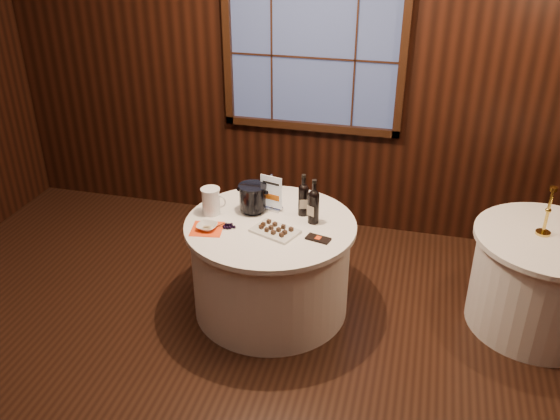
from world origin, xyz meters
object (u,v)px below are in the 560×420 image
(glass_pitcher, at_px, (211,201))
(port_bottle_right, at_px, (314,204))
(side_table, at_px, (542,281))
(chocolate_plate, at_px, (275,230))
(main_table, at_px, (271,266))
(port_bottle_left, at_px, (303,197))
(grape_bunch, at_px, (229,226))
(cracker_bowl, at_px, (207,227))
(sign_stand, at_px, (272,198))
(brass_candlestick, at_px, (547,217))
(chocolate_box, at_px, (318,239))
(ice_bucket, at_px, (253,198))

(glass_pitcher, bearing_deg, port_bottle_right, 1.85)
(side_table, distance_m, chocolate_plate, 2.02)
(main_table, height_order, port_bottle_left, port_bottle_left)
(grape_bunch, height_order, cracker_bowl, cracker_bowl)
(sign_stand, bearing_deg, brass_candlestick, 17.42)
(side_table, distance_m, port_bottle_right, 1.79)
(brass_candlestick, bearing_deg, chocolate_box, -162.90)
(side_table, relative_size, sign_stand, 3.69)
(brass_candlestick, bearing_deg, chocolate_plate, -166.38)
(chocolate_plate, xyz_separation_m, brass_candlestick, (1.87, 0.45, 0.12))
(grape_bunch, height_order, glass_pitcher, glass_pitcher)
(sign_stand, distance_m, brass_candlestick, 1.98)
(sign_stand, xyz_separation_m, cracker_bowl, (-0.38, -0.41, -0.08))
(grape_bunch, distance_m, glass_pitcher, 0.29)
(main_table, height_order, sign_stand, sign_stand)
(port_bottle_left, distance_m, cracker_bowl, 0.75)
(main_table, relative_size, port_bottle_right, 3.70)
(chocolate_plate, height_order, chocolate_box, chocolate_plate)
(brass_candlestick, bearing_deg, main_table, -170.47)
(sign_stand, height_order, glass_pitcher, sign_stand)
(sign_stand, distance_m, chocolate_box, 0.57)
(ice_bucket, relative_size, chocolate_plate, 0.58)
(chocolate_box, bearing_deg, chocolate_plate, -170.53)
(port_bottle_right, xyz_separation_m, grape_bunch, (-0.58, -0.24, -0.13))
(sign_stand, height_order, ice_bucket, sign_stand)
(chocolate_box, distance_m, glass_pitcher, 0.89)
(chocolate_plate, bearing_deg, side_table, 12.48)
(sign_stand, distance_m, grape_bunch, 0.44)
(sign_stand, xyz_separation_m, chocolate_box, (0.43, -0.36, -0.09))
(port_bottle_right, xyz_separation_m, glass_pitcher, (-0.78, -0.05, -0.04))
(chocolate_plate, xyz_separation_m, chocolate_box, (0.32, -0.02, -0.01))
(port_bottle_left, height_order, cracker_bowl, port_bottle_left)
(main_table, distance_m, sign_stand, 0.53)
(side_table, xyz_separation_m, ice_bucket, (-2.18, -0.16, 0.50))
(side_table, xyz_separation_m, port_bottle_right, (-1.69, -0.21, 0.53))
(port_bottle_right, relative_size, chocolate_plate, 0.91)
(glass_pitcher, bearing_deg, ice_bucket, 17.98)
(main_table, xyz_separation_m, chocolate_box, (0.39, -0.15, 0.39))
(main_table, distance_m, side_table, 2.02)
(ice_bucket, xyz_separation_m, brass_candlestick, (2.11, 0.19, 0.02))
(sign_stand, bearing_deg, chocolate_plate, -57.11)
(ice_bucket, xyz_separation_m, chocolate_box, (0.57, -0.29, -0.11))
(main_table, height_order, side_table, same)
(sign_stand, relative_size, port_bottle_right, 0.85)
(sign_stand, bearing_deg, chocolate_box, -25.51)
(side_table, distance_m, grape_bunch, 2.35)
(port_bottle_right, distance_m, chocolate_box, 0.29)
(glass_pitcher, height_order, brass_candlestick, brass_candlestick)
(sign_stand, relative_size, chocolate_plate, 0.77)
(chocolate_plate, height_order, glass_pitcher, glass_pitcher)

